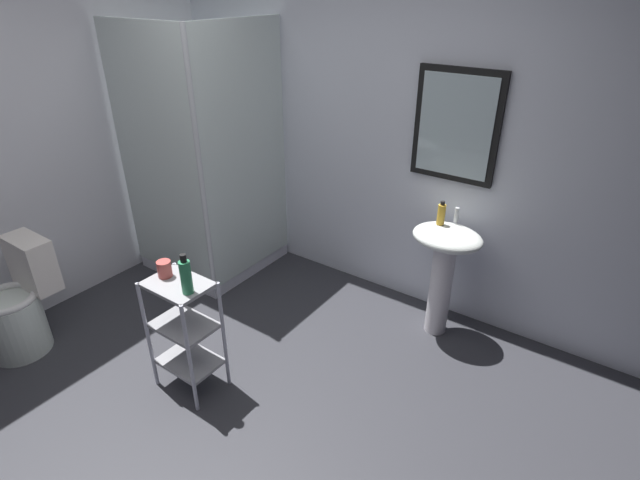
# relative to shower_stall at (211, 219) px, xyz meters

# --- Properties ---
(ground_plane) EXTENTS (4.20, 4.20, 0.02)m
(ground_plane) POSITION_rel_shower_stall_xyz_m (1.20, -1.23, -0.47)
(ground_plane) COLOR #313238
(wall_back) EXTENTS (4.20, 0.14, 2.50)m
(wall_back) POSITION_rel_shower_stall_xyz_m (1.20, 0.62, 0.79)
(wall_back) COLOR silver
(wall_back) RESTS_ON ground_plane
(shower_stall) EXTENTS (0.92, 0.92, 2.00)m
(shower_stall) POSITION_rel_shower_stall_xyz_m (0.00, 0.00, 0.00)
(shower_stall) COLOR white
(shower_stall) RESTS_ON ground_plane
(pedestal_sink) EXTENTS (0.46, 0.37, 0.81)m
(pedestal_sink) POSITION_rel_shower_stall_xyz_m (1.91, 0.29, 0.12)
(pedestal_sink) COLOR white
(pedestal_sink) RESTS_ON ground_plane
(sink_faucet) EXTENTS (0.03, 0.03, 0.10)m
(sink_faucet) POSITION_rel_shower_stall_xyz_m (1.91, 0.41, 0.40)
(sink_faucet) COLOR silver
(sink_faucet) RESTS_ON pedestal_sink
(toilet) EXTENTS (0.37, 0.49, 0.76)m
(toilet) POSITION_rel_shower_stall_xyz_m (-0.28, -1.47, -0.15)
(toilet) COLOR white
(toilet) RESTS_ON ground_plane
(storage_cart) EXTENTS (0.38, 0.28, 0.74)m
(storage_cart) POSITION_rel_shower_stall_xyz_m (0.90, -1.07, -0.03)
(storage_cart) COLOR silver
(storage_cart) RESTS_ON ground_plane
(hand_soap_bottle) EXTENTS (0.05, 0.05, 0.16)m
(hand_soap_bottle) POSITION_rel_shower_stall_xyz_m (1.84, 0.32, 0.42)
(hand_soap_bottle) COLOR gold
(hand_soap_bottle) RESTS_ON pedestal_sink
(body_wash_bottle_green) EXTENTS (0.06, 0.06, 0.23)m
(body_wash_bottle_green) POSITION_rel_shower_stall_xyz_m (1.02, -1.10, 0.38)
(body_wash_bottle_green) COLOR #2F8C5A
(body_wash_bottle_green) RESTS_ON storage_cart
(rinse_cup) EXTENTS (0.08, 0.08, 0.10)m
(rinse_cup) POSITION_rel_shower_stall_xyz_m (0.79, -1.06, 0.32)
(rinse_cup) COLOR #B24742
(rinse_cup) RESTS_ON storage_cart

